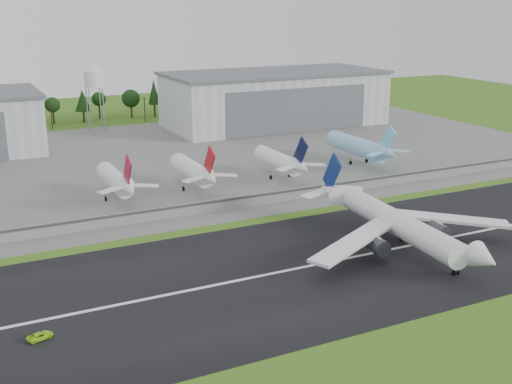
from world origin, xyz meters
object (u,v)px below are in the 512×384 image
ground_vehicle (40,336)px  parked_jet_skyblue (362,147)px  parked_jet_red_b (195,171)px  parked_jet_navy (282,161)px  parked_jet_red_a (118,181)px  main_airliner (400,230)px

ground_vehicle → parked_jet_skyblue: parked_jet_skyblue is taller
parked_jet_red_b → parked_jet_skyblue: (65.43, 5.04, 0.22)m
ground_vehicle → parked_jet_red_b: (57.19, 73.60, 5.50)m
parked_jet_skyblue → parked_jet_navy: bearing=-171.8°
parked_jet_red_a → parked_jet_navy: 54.60m
parked_jet_red_a → ground_vehicle: bearing=-114.2°
parked_jet_red_a → main_airliner: bearing=-53.5°
ground_vehicle → parked_jet_skyblue: size_ratio=0.12×
ground_vehicle → parked_jet_skyblue: (122.62, 78.63, 5.71)m
main_airliner → ground_vehicle: (-82.57, -6.59, -4.16)m
main_airliner → parked_jet_skyblue: (40.05, 72.04, 1.55)m
ground_vehicle → parked_jet_navy: 114.57m
ground_vehicle → parked_jet_red_a: size_ratio=0.15×
main_airliner → ground_vehicle: 82.94m
ground_vehicle → parked_jet_red_b: size_ratio=0.15×
parked_jet_red_b → parked_jet_navy: size_ratio=1.00×
ground_vehicle → parked_jet_skyblue: bearing=-76.9°
main_airliner → parked_jet_red_a: 83.31m
ground_vehicle → parked_jet_red_b: 93.37m
parked_jet_navy → main_airliner: bearing=-94.3°
parked_jet_navy → parked_jet_skyblue: bearing=8.2°
parked_jet_red_a → parked_jet_red_b: (24.14, 0.02, 0.12)m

